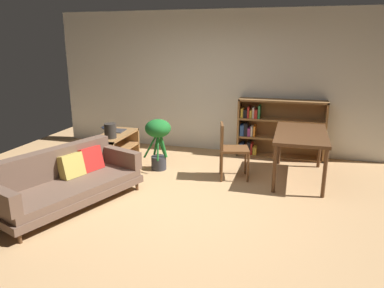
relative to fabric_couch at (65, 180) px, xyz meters
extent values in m
plane|color=tan|center=(1.50, 0.41, -0.33)|extent=(8.16, 8.16, 0.00)
cube|color=silver|center=(1.50, 3.11, 1.02)|extent=(6.80, 0.10, 2.70)
cylinder|color=#56351E|center=(0.73, 0.68, -0.27)|extent=(0.04, 0.04, 0.12)
cylinder|color=#56351E|center=(0.12, -1.03, -0.27)|extent=(0.04, 0.04, 0.12)
cylinder|color=#56351E|center=(0.04, 0.93, -0.27)|extent=(0.04, 0.04, 0.12)
cube|color=brown|center=(0.08, -0.05, -0.16)|extent=(1.47, 2.15, 0.10)
cube|color=brown|center=(0.08, -0.05, -0.06)|extent=(1.41, 2.06, 0.10)
cube|color=brown|center=(-0.23, 0.06, 0.19)|extent=(0.81, 1.85, 0.40)
cube|color=brown|center=(0.39, 0.81, 0.11)|extent=(0.82, 0.41, 0.25)
cube|color=tan|center=(-0.01, 0.19, 0.14)|extent=(0.32, 0.38, 0.35)
cube|color=red|center=(0.09, 0.52, 0.14)|extent=(0.31, 0.39, 0.36)
cube|color=olive|center=(-0.14, 2.23, -0.06)|extent=(0.46, 0.04, 0.54)
cube|color=olive|center=(-0.14, 1.23, -0.06)|extent=(0.46, 0.04, 0.54)
cube|color=olive|center=(-0.14, 1.73, -0.07)|extent=(0.46, 0.99, 0.04)
cube|color=olive|center=(-0.14, 1.73, 0.19)|extent=(0.46, 1.03, 0.04)
cube|color=olive|center=(-0.14, 1.73, -0.31)|extent=(0.46, 0.99, 0.04)
cube|color=#333338|center=(-0.17, 1.92, 0.22)|extent=(0.22, 0.32, 0.02)
cube|color=black|center=(-0.36, 1.90, 0.26)|extent=(0.20, 0.30, 0.08)
cylinder|color=#2D2823|center=(-0.08, 1.45, 0.34)|extent=(0.20, 0.20, 0.25)
cylinder|color=slate|center=(-0.08, 1.45, 0.38)|extent=(0.11, 0.11, 0.01)
cylinder|color=#333338|center=(0.72, 1.62, -0.22)|extent=(0.25, 0.25, 0.23)
cylinder|color=#1E6B28|center=(0.79, 1.62, 0.17)|extent=(0.19, 0.06, 0.55)
cylinder|color=#1E6B28|center=(0.74, 1.70, 0.06)|extent=(0.08, 0.19, 0.34)
cylinder|color=#1E6B28|center=(0.66, 1.67, 0.08)|extent=(0.15, 0.13, 0.38)
cylinder|color=#1E6B28|center=(0.61, 1.56, 0.11)|extent=(0.24, 0.16, 0.44)
cylinder|color=#1E6B28|center=(0.76, 1.50, 0.16)|extent=(0.10, 0.27, 0.53)
ellipsoid|color=#1E6B28|center=(0.72, 1.62, 0.39)|extent=(0.43, 0.43, 0.30)
cylinder|color=#56351E|center=(2.68, 2.49, 0.02)|extent=(0.06, 0.06, 0.71)
cylinder|color=#56351E|center=(2.68, 1.16, 0.02)|extent=(0.06, 0.06, 0.71)
cylinder|color=#56351E|center=(3.36, 2.49, 0.02)|extent=(0.06, 0.06, 0.71)
cylinder|color=#56351E|center=(3.36, 1.16, 0.02)|extent=(0.06, 0.06, 0.71)
cube|color=#56351E|center=(3.02, 1.82, 0.40)|extent=(0.78, 1.44, 0.05)
cylinder|color=brown|center=(2.18, 1.79, -0.10)|extent=(0.04, 0.04, 0.46)
cylinder|color=brown|center=(2.26, 1.45, -0.10)|extent=(0.04, 0.04, 0.46)
cylinder|color=brown|center=(1.78, 1.69, -0.10)|extent=(0.04, 0.04, 0.46)
cylinder|color=brown|center=(1.87, 1.35, -0.10)|extent=(0.04, 0.04, 0.46)
cube|color=brown|center=(2.02, 1.57, 0.15)|extent=(0.53, 0.49, 0.04)
cube|color=brown|center=(1.82, 1.52, 0.36)|extent=(0.12, 0.35, 0.39)
cube|color=olive|center=(1.89, 2.89, 0.22)|extent=(0.04, 0.31, 1.09)
cube|color=olive|center=(3.45, 2.89, 0.22)|extent=(0.04, 0.31, 1.09)
cube|color=olive|center=(2.67, 2.89, 0.74)|extent=(1.60, 0.31, 0.04)
cube|color=olive|center=(2.67, 2.89, -0.31)|extent=(1.60, 0.31, 0.04)
cube|color=olive|center=(2.67, 3.03, 0.22)|extent=(1.56, 0.04, 1.09)
cube|color=olive|center=(2.67, 2.89, 0.04)|extent=(1.56, 0.30, 0.04)
cube|color=olive|center=(2.67, 2.89, 0.39)|extent=(1.56, 0.30, 0.04)
cube|color=#2D5199|center=(1.96, 2.88, -0.20)|extent=(0.07, 0.26, 0.20)
cube|color=#993884|center=(2.03, 2.87, -0.22)|extent=(0.06, 0.22, 0.15)
cube|color=black|center=(2.10, 2.88, -0.18)|extent=(0.07, 0.24, 0.23)
cube|color=red|center=(2.15, 2.87, -0.19)|extent=(0.03, 0.21, 0.21)
cube|color=gold|center=(2.21, 2.87, -0.22)|extent=(0.07, 0.20, 0.15)
cube|color=#2D5199|center=(1.96, 2.87, 0.16)|extent=(0.07, 0.23, 0.21)
cube|color=black|center=(2.03, 2.87, 0.18)|extent=(0.06, 0.20, 0.24)
cube|color=#993884|center=(2.09, 2.87, 0.13)|extent=(0.05, 0.21, 0.15)
cube|color=silver|center=(2.14, 2.86, 0.16)|extent=(0.04, 0.19, 0.20)
cube|color=orange|center=(2.19, 2.87, 0.16)|extent=(0.04, 0.24, 0.19)
cube|color=gold|center=(1.95, 2.87, 0.50)|extent=(0.04, 0.22, 0.17)
cube|color=black|center=(2.01, 2.86, 0.48)|extent=(0.06, 0.19, 0.15)
cube|color=red|center=(2.06, 2.88, 0.51)|extent=(0.03, 0.26, 0.20)
cube|color=gold|center=(2.11, 2.87, 0.48)|extent=(0.04, 0.22, 0.15)
cube|color=silver|center=(2.16, 2.86, 0.51)|extent=(0.03, 0.19, 0.20)
cube|color=red|center=(2.21, 2.88, 0.49)|extent=(0.06, 0.26, 0.16)
cube|color=#337F47|center=(2.26, 2.88, 0.53)|extent=(0.03, 0.26, 0.24)
camera|label=1|loc=(2.89, -3.91, 1.79)|focal=34.11mm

